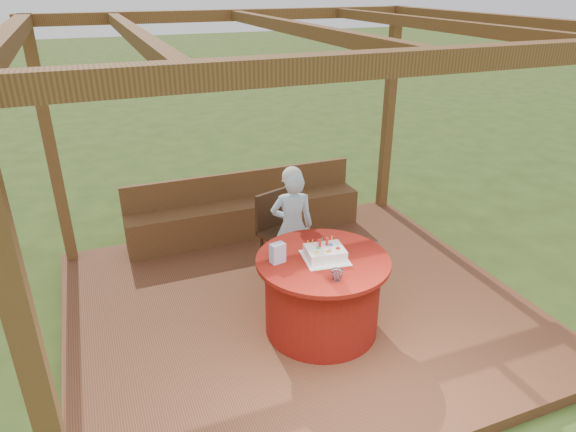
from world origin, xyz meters
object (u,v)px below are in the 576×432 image
object	(u,v)px
table	(322,294)
gift_bag	(278,253)
drinking_glass	(337,275)
birthday_cake	(325,253)
bench	(246,215)
elderly_woman	(292,225)
chair	(280,228)

from	to	relation	value
table	gift_bag	size ratio (longest dim) A/B	6.67
drinking_glass	birthday_cake	bearing A→B (deg)	79.37
bench	drinking_glass	distance (m)	2.61
elderly_woman	chair	bearing A→B (deg)	99.19
elderly_woman	gift_bag	size ratio (longest dim) A/B	7.21
chair	table	bearing A→B (deg)	-92.08
chair	elderly_woman	distance (m)	0.29
chair	elderly_woman	size ratio (longest dim) A/B	0.70
gift_bag	chair	bearing A→B (deg)	55.77
elderly_woman	gift_bag	world-z (taller)	elderly_woman
bench	gift_bag	size ratio (longest dim) A/B	16.57
birthday_cake	chair	bearing A→B (deg)	88.84
table	bench	bearing A→B (deg)	91.41
gift_bag	drinking_glass	bearing A→B (deg)	-65.55
bench	birthday_cake	bearing A→B (deg)	-88.08
bench	birthday_cake	distance (m)	2.25
chair	gift_bag	distance (m)	1.23
chair	birthday_cake	size ratio (longest dim) A/B	2.14
gift_bag	bench	bearing A→B (deg)	68.30
bench	elderly_woman	xyz separation A→B (m)	(0.14, -1.24, 0.39)
chair	birthday_cake	distance (m)	1.23
elderly_woman	drinking_glass	size ratio (longest dim) A/B	12.62
gift_bag	drinking_glass	size ratio (longest dim) A/B	1.75
elderly_woman	birthday_cake	xyz separation A→B (m)	(-0.06, -0.94, 0.15)
elderly_woman	drinking_glass	bearing A→B (deg)	-95.87
bench	chair	distance (m)	1.02
gift_bag	drinking_glass	xyz separation A→B (m)	(0.35, -0.47, -0.04)
table	elderly_woman	xyz separation A→B (m)	(0.08, 0.94, 0.27)
table	birthday_cake	size ratio (longest dim) A/B	2.83
chair	gift_bag	xyz separation A→B (m)	(-0.44, -1.10, 0.33)
table	birthday_cake	bearing A→B (deg)	2.09
elderly_woman	birthday_cake	distance (m)	0.95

